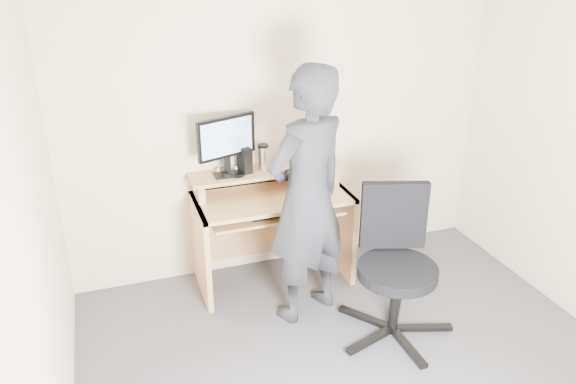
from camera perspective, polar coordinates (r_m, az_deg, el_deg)
back_wall at (r=4.48m, az=-0.38°, el=7.31°), size 3.50×0.02×2.50m
desk at (r=4.48m, az=-1.87°, el=-2.35°), size 1.20×0.60×0.91m
monitor at (r=4.21m, az=-6.25°, el=5.20°), size 0.47×0.20×0.46m
external_drive at (r=4.33m, az=-4.42°, el=3.30°), size 0.10×0.14×0.20m
travel_mug at (r=4.38m, az=-2.52°, el=3.47°), size 0.10×0.10×0.18m
smartphone at (r=4.48m, az=2.31°, el=2.79°), size 0.11×0.15×0.01m
charger at (r=4.25m, az=-6.23°, el=1.65°), size 0.05×0.04×0.03m
headphones at (r=4.38m, az=-6.23°, el=2.21°), size 0.18×0.18×0.06m
keyboard at (r=4.28m, az=-1.12°, el=-1.86°), size 0.48×0.23×0.03m
mouse at (r=4.35m, az=3.63°, el=0.01°), size 0.10×0.06×0.04m
office_chair at (r=3.92m, az=10.88°, el=-6.63°), size 0.82×0.78×1.03m
person at (r=3.86m, az=1.93°, el=-0.59°), size 0.80×0.67×1.86m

